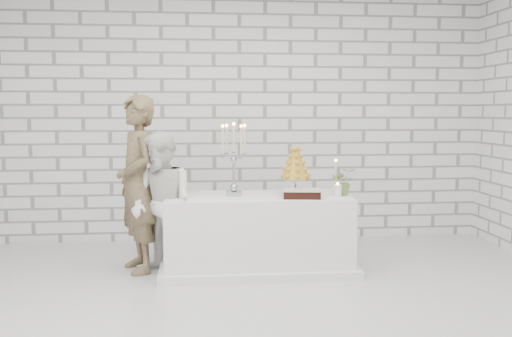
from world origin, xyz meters
The scene contains 12 objects.
ground centered at (0.00, 0.00, 0.00)m, with size 6.00×5.00×0.01m, color silver.
wall_back centered at (0.00, 2.50, 1.50)m, with size 6.00×0.01×3.00m, color white.
wall_front centered at (0.00, -2.50, 1.50)m, with size 6.00×0.01×3.00m, color white.
cake_table centered at (0.08, 1.13, 0.38)m, with size 1.80×0.80×0.75m, color white.
groom centered at (-1.09, 1.21, 0.87)m, with size 0.63×0.42×1.74m, color brown.
bride centered at (-0.84, 1.00, 0.70)m, with size 0.68×0.53×1.39m, color white.
candelabra centered at (-0.15, 1.14, 1.11)m, with size 0.29×0.29×0.72m, color #A7A8B2, non-canonical shape.
croquembouche centered at (0.47, 1.19, 1.00)m, with size 0.32×0.32×0.50m, color #B38022, non-canonical shape.
chocolate_cake centered at (0.49, 0.95, 0.79)m, with size 0.35×0.25×0.08m, color black.
pillar_candle centered at (0.85, 0.97, 0.81)m, with size 0.08×0.08×0.12m, color white.
extra_taper centered at (0.90, 1.27, 0.91)m, with size 0.06×0.06×0.32m, color beige.
flowers centered at (0.93, 1.08, 0.89)m, with size 0.24×0.21×0.27m, color #5F7D43.
Camera 1 is at (-0.46, -4.30, 1.58)m, focal length 39.17 mm.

